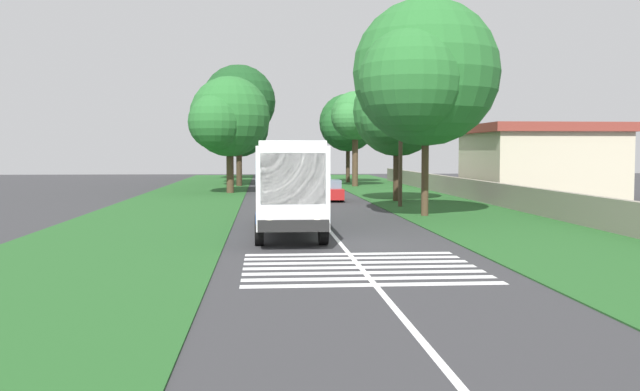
{
  "coord_description": "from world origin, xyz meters",
  "views": [
    {
      "loc": [
        -25.53,
        2.79,
        3.36
      ],
      "look_at": [
        2.65,
        0.54,
        1.6
      ],
      "focal_mm": 39.78,
      "sensor_mm": 36.0,
      "label": 1
    }
  ],
  "objects_px": {
    "roadside_tree_left_2": "(230,133)",
    "roadside_tree_left_3": "(236,104)",
    "roadside_tree_right_2": "(422,76)",
    "roadside_tree_left_1": "(237,129)",
    "trailing_car_3": "(307,178)",
    "roadside_tree_left_0": "(227,119)",
    "coach_bus": "(288,181)",
    "roadside_building": "(539,160)",
    "trailing_car_1": "(320,185)",
    "utility_pole": "(401,145)",
    "roadside_tree_right_3": "(396,113)",
    "roadside_tree_right_0": "(354,117)",
    "trailing_car_2": "(276,182)",
    "trailing_car_0": "(328,191)",
    "roadside_tree_right_1": "(346,124)"
  },
  "relations": [
    {
      "from": "trailing_car_2",
      "to": "roadside_building",
      "type": "distance_m",
      "value": 22.81
    },
    {
      "from": "utility_pole",
      "to": "roadside_tree_left_2",
      "type": "bearing_deg",
      "value": 19.02
    },
    {
      "from": "trailing_car_2",
      "to": "roadside_tree_right_1",
      "type": "bearing_deg",
      "value": -31.12
    },
    {
      "from": "roadside_tree_right_0",
      "to": "roadside_tree_right_3",
      "type": "relative_size",
      "value": 1.0
    },
    {
      "from": "trailing_car_0",
      "to": "roadside_tree_right_1",
      "type": "distance_m",
      "value": 28.87
    },
    {
      "from": "roadside_tree_right_2",
      "to": "utility_pole",
      "type": "distance_m",
      "value": 7.16
    },
    {
      "from": "coach_bus",
      "to": "roadside_tree_left_1",
      "type": "xyz_separation_m",
      "value": [
        59.85,
        4.31,
        4.03
      ]
    },
    {
      "from": "trailing_car_1",
      "to": "roadside_tree_right_2",
      "type": "height_order",
      "value": "roadside_tree_right_2"
    },
    {
      "from": "trailing_car_3",
      "to": "roadside_tree_left_2",
      "type": "relative_size",
      "value": 0.56
    },
    {
      "from": "roadside_tree_right_0",
      "to": "roadside_building",
      "type": "distance_m",
      "value": 20.47
    },
    {
      "from": "roadside_tree_left_1",
      "to": "roadside_tree_left_0",
      "type": "bearing_deg",
      "value": -179.17
    },
    {
      "from": "trailing_car_2",
      "to": "roadside_tree_left_3",
      "type": "bearing_deg",
      "value": 34.31
    },
    {
      "from": "roadside_tree_left_1",
      "to": "trailing_car_2",
      "type": "bearing_deg",
      "value": -170.31
    },
    {
      "from": "roadside_tree_left_2",
      "to": "roadside_tree_left_3",
      "type": "height_order",
      "value": "roadside_tree_left_3"
    },
    {
      "from": "roadside_tree_left_0",
      "to": "trailing_car_0",
      "type": "bearing_deg",
      "value": -142.0
    },
    {
      "from": "trailing_car_2",
      "to": "roadside_tree_right_2",
      "type": "distance_m",
      "value": 28.84
    },
    {
      "from": "roadside_tree_left_3",
      "to": "roadside_building",
      "type": "xyz_separation_m",
      "value": [
        -17.59,
        -22.89,
        -5.22
      ]
    },
    {
      "from": "trailing_car_0",
      "to": "roadside_tree_right_1",
      "type": "xyz_separation_m",
      "value": [
        27.95,
        -4.52,
        5.6
      ]
    },
    {
      "from": "trailing_car_0",
      "to": "roadside_tree_right_2",
      "type": "bearing_deg",
      "value": -163.2
    },
    {
      "from": "trailing_car_1",
      "to": "roadside_tree_right_3",
      "type": "xyz_separation_m",
      "value": [
        -9.13,
        -4.39,
        5.24
      ]
    },
    {
      "from": "roadside_tree_left_1",
      "to": "roadside_building",
      "type": "xyz_separation_m",
      "value": [
        -38.16,
        -23.63,
        -3.47
      ]
    },
    {
      "from": "coach_bus",
      "to": "utility_pole",
      "type": "distance_m",
      "value": 14.88
    },
    {
      "from": "coach_bus",
      "to": "roadside_tree_right_0",
      "type": "xyz_separation_m",
      "value": [
        38.01,
        -7.61,
        4.47
      ]
    },
    {
      "from": "roadside_tree_left_1",
      "to": "roadside_tree_right_2",
      "type": "xyz_separation_m",
      "value": [
        -53.21,
        -11.39,
        1.04
      ]
    },
    {
      "from": "roadside_tree_left_0",
      "to": "roadside_building",
      "type": "xyz_separation_m",
      "value": [
        -6.41,
        -23.17,
        -3.23
      ]
    },
    {
      "from": "trailing_car_1",
      "to": "roadside_tree_right_0",
      "type": "distance_m",
      "value": 13.14
    },
    {
      "from": "trailing_car_2",
      "to": "roadside_tree_left_1",
      "type": "height_order",
      "value": "roadside_tree_left_1"
    },
    {
      "from": "trailing_car_3",
      "to": "roadside_tree_left_0",
      "type": "distance_m",
      "value": 16.52
    },
    {
      "from": "roadside_tree_left_1",
      "to": "utility_pole",
      "type": "relative_size",
      "value": 1.41
    },
    {
      "from": "trailing_car_0",
      "to": "trailing_car_3",
      "type": "distance_m",
      "value": 23.16
    },
    {
      "from": "roadside_tree_left_2",
      "to": "roadside_tree_left_0",
      "type": "bearing_deg",
      "value": -177.93
    },
    {
      "from": "trailing_car_3",
      "to": "roadside_tree_right_2",
      "type": "relative_size",
      "value": 0.39
    },
    {
      "from": "trailing_car_3",
      "to": "roadside_tree_right_0",
      "type": "bearing_deg",
      "value": -133.26
    },
    {
      "from": "trailing_car_2",
      "to": "roadside_tree_right_3",
      "type": "relative_size",
      "value": 0.48
    },
    {
      "from": "trailing_car_2",
      "to": "roadside_tree_right_2",
      "type": "xyz_separation_m",
      "value": [
        -27.21,
        -6.95,
        6.55
      ]
    },
    {
      "from": "trailing_car_3",
      "to": "utility_pole",
      "type": "bearing_deg",
      "value": -172.49
    },
    {
      "from": "coach_bus",
      "to": "roadside_building",
      "type": "distance_m",
      "value": 29.05
    },
    {
      "from": "roadside_tree_right_2",
      "to": "roadside_tree_left_1",
      "type": "bearing_deg",
      "value": 12.08
    },
    {
      "from": "coach_bus",
      "to": "trailing_car_3",
      "type": "xyz_separation_m",
      "value": [
        41.98,
        -3.4,
        -1.48
      ]
    },
    {
      "from": "coach_bus",
      "to": "trailing_car_2",
      "type": "bearing_deg",
      "value": -0.22
    },
    {
      "from": "trailing_car_1",
      "to": "roadside_tree_left_3",
      "type": "xyz_separation_m",
      "value": [
        12.23,
        7.05,
        7.26
      ]
    },
    {
      "from": "roadside_tree_left_2",
      "to": "roadside_building",
      "type": "xyz_separation_m",
      "value": [
        -25.34,
        -23.85,
        -2.59
      ]
    },
    {
      "from": "roadside_tree_right_3",
      "to": "roadside_tree_left_0",
      "type": "bearing_deg",
      "value": 49.01
    },
    {
      "from": "roadside_tree_left_3",
      "to": "trailing_car_3",
      "type": "bearing_deg",
      "value": -68.82
    },
    {
      "from": "roadside_tree_left_3",
      "to": "roadside_tree_right_1",
      "type": "xyz_separation_m",
      "value": [
        7.49,
        -11.5,
        -1.66
      ]
    },
    {
      "from": "trailing_car_3",
      "to": "utility_pole",
      "type": "xyz_separation_m",
      "value": [
        -29.07,
        -3.83,
        3.09
      ]
    },
    {
      "from": "trailing_car_2",
      "to": "roadside_tree_right_0",
      "type": "distance_m",
      "value": 10.42
    },
    {
      "from": "roadside_tree_right_0",
      "to": "utility_pole",
      "type": "relative_size",
      "value": 1.27
    },
    {
      "from": "trailing_car_3",
      "to": "roadside_tree_right_2",
      "type": "xyz_separation_m",
      "value": [
        -35.34,
        -3.69,
        6.55
      ]
    },
    {
      "from": "trailing_car_1",
      "to": "roadside_tree_left_1",
      "type": "xyz_separation_m",
      "value": [
        32.8,
        7.78,
        5.51
      ]
    }
  ]
}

